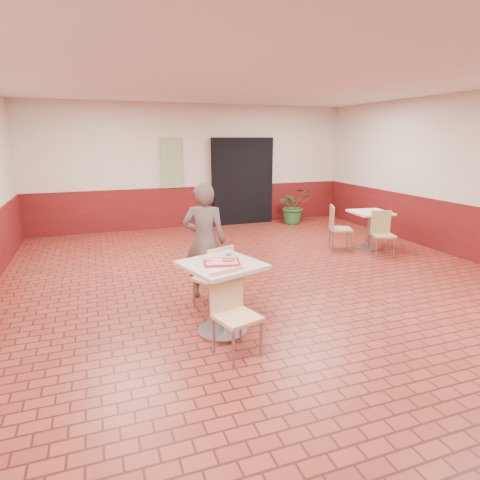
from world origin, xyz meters
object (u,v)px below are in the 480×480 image
object	(u,v)px
serving_tray	(222,262)
second_table	(369,223)
chair_main_back	(216,275)
customer	(205,241)
ring_donut	(208,259)
chair_second_left	(337,225)
main_table	(222,286)
chair_second_front	(382,231)
long_john_donut	(228,259)
paper_cup	(228,255)
chair_main_front	(233,308)
potted_plant	(293,206)

from	to	relation	value
serving_tray	second_table	world-z (taller)	serving_tray
chair_main_back	customer	xyz separation A→B (m)	(-0.00, 0.51, 0.32)
chair_main_back	ring_donut	world-z (taller)	ring_donut
second_table	chair_second_left	distance (m)	0.70
serving_tray	chair_second_left	distance (m)	4.17
chair_main_back	ring_donut	distance (m)	0.69
main_table	chair_second_front	xyz separation A→B (m)	(3.84, 2.01, -0.10)
serving_tray	chair_second_left	bearing A→B (deg)	39.00
chair_second_front	customer	bearing A→B (deg)	-147.96
main_table	long_john_donut	xyz separation A→B (m)	(0.07, -0.04, 0.32)
paper_cup	chair_second_left	xyz separation A→B (m)	(3.13, 2.54, -0.41)
main_table	ring_donut	world-z (taller)	ring_donut
chair_main_back	chair_main_front	bearing A→B (deg)	62.27
main_table	serving_tray	distance (m)	0.29
potted_plant	main_table	bearing A→B (deg)	-124.68
chair_main_back	potted_plant	world-z (taller)	potted_plant
chair_second_left	main_table	bearing A→B (deg)	152.20
ring_donut	paper_cup	world-z (taller)	paper_cup
ring_donut	paper_cup	bearing A→B (deg)	-0.14
chair_second_left	chair_second_front	world-z (taller)	chair_second_left
long_john_donut	paper_cup	bearing A→B (deg)	73.38
long_john_donut	chair_second_left	xyz separation A→B (m)	(3.16, 2.65, -0.39)
chair_main_back	second_table	distance (m)	4.26
long_john_donut	chair_second_left	world-z (taller)	long_john_donut
customer	chair_second_front	distance (m)	3.86
chair_second_left	chair_second_front	distance (m)	0.86
chair_second_left	potted_plant	bearing A→B (deg)	15.24
long_john_donut	chair_second_front	world-z (taller)	long_john_donut
chair_main_front	second_table	world-z (taller)	chair_main_front
serving_tray	paper_cup	world-z (taller)	paper_cup
paper_cup	long_john_donut	bearing A→B (deg)	-106.62
main_table	potted_plant	xyz separation A→B (m)	(3.59, 5.19, -0.10)
long_john_donut	chair_second_left	distance (m)	4.14
chair_second_front	potted_plant	world-z (taller)	potted_plant
chair_main_back	long_john_donut	distance (m)	0.74
second_table	chair_second_front	bearing A→B (deg)	-98.85
chair_main_back	long_john_donut	bearing A→B (deg)	66.20
chair_main_back	customer	distance (m)	0.61
chair_second_left	chair_second_front	bearing A→B (deg)	-111.47
main_table	long_john_donut	distance (m)	0.33
chair_second_left	customer	bearing A→B (deg)	138.98
customer	potted_plant	world-z (taller)	customer
second_table	chair_second_front	distance (m)	0.48
serving_tray	paper_cup	size ratio (longest dim) A/B	4.60
customer	chair_second_left	world-z (taller)	customer
main_table	chair_second_front	distance (m)	4.33
paper_cup	second_table	distance (m)	4.53
chair_main_back	second_table	world-z (taller)	chair_main_back
chair_main_back	serving_tray	distance (m)	0.70
chair_second_front	potted_plant	xyz separation A→B (m)	(-0.25, 3.17, -0.00)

